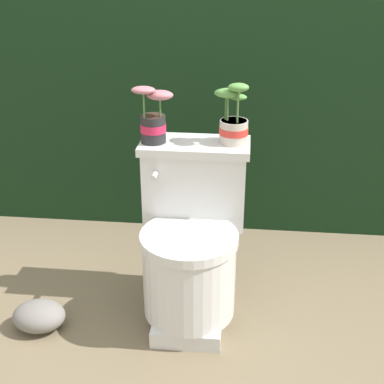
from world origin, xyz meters
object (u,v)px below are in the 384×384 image
object	(u,v)px
toilet	(191,245)
potted_plant_left	(153,120)
potted_plant_midleft	(233,120)
garden_stone	(39,316)

from	to	relation	value
toilet	potted_plant_left	distance (m)	0.49
potted_plant_left	potted_plant_midleft	bearing A→B (deg)	4.92
potted_plant_left	toilet	bearing A→B (deg)	-38.62
potted_plant_left	garden_stone	bearing A→B (deg)	-146.20
potted_plant_left	potted_plant_midleft	world-z (taller)	potted_plant_midleft
toilet	potted_plant_midleft	world-z (taller)	potted_plant_midleft
potted_plant_left	potted_plant_midleft	distance (m)	0.29
toilet	garden_stone	size ratio (longest dim) A/B	3.34
toilet	potted_plant_midleft	distance (m)	0.49
garden_stone	potted_plant_left	bearing A→B (deg)	33.80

